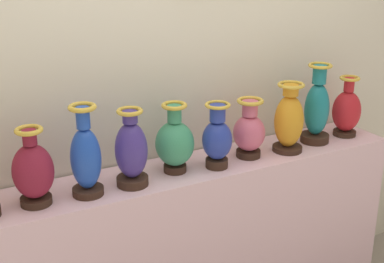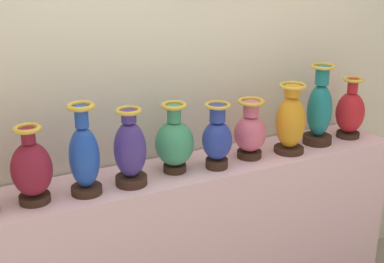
{
  "view_description": "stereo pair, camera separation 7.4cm",
  "coord_description": "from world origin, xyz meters",
  "px_view_note": "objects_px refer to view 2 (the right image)",
  "views": [
    {
      "loc": [
        -1.18,
        -2.19,
        2.03
      ],
      "look_at": [
        0.0,
        0.0,
        1.13
      ],
      "focal_mm": 50.85,
      "sensor_mm": 36.0,
      "label": 1
    },
    {
      "loc": [
        -1.11,
        -2.23,
        2.03
      ],
      "look_at": [
        0.0,
        0.0,
        1.13
      ],
      "focal_mm": 50.85,
      "sensor_mm": 36.0,
      "label": 2
    }
  ],
  "objects_px": {
    "vase_jade": "(174,142)",
    "vase_amber": "(291,121)",
    "vase_burgundy": "(32,169)",
    "vase_rose": "(250,132)",
    "vase_cobalt": "(217,139)",
    "vase_teal": "(319,110)",
    "vase_indigo": "(130,151)",
    "vase_sapphire": "(84,156)",
    "vase_crimson": "(350,112)"
  },
  "relations": [
    {
      "from": "vase_burgundy",
      "to": "vase_rose",
      "type": "bearing_deg",
      "value": 0.79
    },
    {
      "from": "vase_jade",
      "to": "vase_rose",
      "type": "xyz_separation_m",
      "value": [
        0.42,
        -0.01,
        -0.01
      ]
    },
    {
      "from": "vase_indigo",
      "to": "vase_cobalt",
      "type": "xyz_separation_m",
      "value": [
        0.45,
        -0.01,
        -0.01
      ]
    },
    {
      "from": "vase_cobalt",
      "to": "vase_burgundy",
      "type": "bearing_deg",
      "value": 178.34
    },
    {
      "from": "vase_indigo",
      "to": "vase_teal",
      "type": "bearing_deg",
      "value": 2.09
    },
    {
      "from": "vase_sapphire",
      "to": "vase_rose",
      "type": "bearing_deg",
      "value": 2.15
    },
    {
      "from": "vase_indigo",
      "to": "vase_amber",
      "type": "relative_size",
      "value": 0.99
    },
    {
      "from": "vase_rose",
      "to": "vase_sapphire",
      "type": "bearing_deg",
      "value": -177.85
    },
    {
      "from": "vase_amber",
      "to": "vase_crimson",
      "type": "distance_m",
      "value": 0.44
    },
    {
      "from": "vase_burgundy",
      "to": "vase_indigo",
      "type": "relative_size",
      "value": 0.94
    },
    {
      "from": "vase_indigo",
      "to": "vase_rose",
      "type": "height_order",
      "value": "vase_indigo"
    },
    {
      "from": "vase_rose",
      "to": "vase_teal",
      "type": "relative_size",
      "value": 0.7
    },
    {
      "from": "vase_cobalt",
      "to": "vase_rose",
      "type": "bearing_deg",
      "value": 10.72
    },
    {
      "from": "vase_jade",
      "to": "vase_amber",
      "type": "distance_m",
      "value": 0.65
    },
    {
      "from": "vase_cobalt",
      "to": "vase_indigo",
      "type": "bearing_deg",
      "value": 179.09
    },
    {
      "from": "vase_sapphire",
      "to": "vase_indigo",
      "type": "height_order",
      "value": "vase_sapphire"
    },
    {
      "from": "vase_cobalt",
      "to": "vase_teal",
      "type": "height_order",
      "value": "vase_teal"
    },
    {
      "from": "vase_sapphire",
      "to": "vase_jade",
      "type": "relative_size",
      "value": 1.2
    },
    {
      "from": "vase_sapphire",
      "to": "vase_crimson",
      "type": "distance_m",
      "value": 1.55
    },
    {
      "from": "vase_sapphire",
      "to": "vase_indigo",
      "type": "xyz_separation_m",
      "value": [
        0.21,
        -0.0,
        -0.01
      ]
    },
    {
      "from": "vase_sapphire",
      "to": "vase_cobalt",
      "type": "distance_m",
      "value": 0.66
    },
    {
      "from": "vase_jade",
      "to": "vase_cobalt",
      "type": "relative_size",
      "value": 1.05
    },
    {
      "from": "vase_burgundy",
      "to": "vase_indigo",
      "type": "xyz_separation_m",
      "value": [
        0.44,
        -0.02,
        0.01
      ]
    },
    {
      "from": "vase_cobalt",
      "to": "vase_jade",
      "type": "bearing_deg",
      "value": 166.3
    },
    {
      "from": "vase_cobalt",
      "to": "vase_teal",
      "type": "relative_size",
      "value": 0.75
    },
    {
      "from": "vase_sapphire",
      "to": "vase_crimson",
      "type": "relative_size",
      "value": 1.2
    },
    {
      "from": "vase_indigo",
      "to": "vase_crimson",
      "type": "relative_size",
      "value": 1.06
    },
    {
      "from": "vase_sapphire",
      "to": "vase_cobalt",
      "type": "bearing_deg",
      "value": -0.7
    },
    {
      "from": "vase_indigo",
      "to": "vase_burgundy",
      "type": "bearing_deg",
      "value": 177.56
    },
    {
      "from": "vase_jade",
      "to": "vase_amber",
      "type": "bearing_deg",
      "value": -3.61
    },
    {
      "from": "vase_sapphire",
      "to": "vase_teal",
      "type": "relative_size",
      "value": 0.94
    },
    {
      "from": "vase_sapphire",
      "to": "vase_amber",
      "type": "height_order",
      "value": "vase_sapphire"
    },
    {
      "from": "vase_burgundy",
      "to": "vase_cobalt",
      "type": "distance_m",
      "value": 0.88
    },
    {
      "from": "vase_jade",
      "to": "vase_teal",
      "type": "height_order",
      "value": "vase_teal"
    },
    {
      "from": "vase_burgundy",
      "to": "vase_indigo",
      "type": "height_order",
      "value": "vase_indigo"
    },
    {
      "from": "vase_burgundy",
      "to": "vase_amber",
      "type": "distance_m",
      "value": 1.33
    },
    {
      "from": "vase_cobalt",
      "to": "vase_teal",
      "type": "xyz_separation_m",
      "value": [
        0.66,
        0.05,
        0.04
      ]
    },
    {
      "from": "vase_indigo",
      "to": "vase_amber",
      "type": "xyz_separation_m",
      "value": [
        0.89,
        0.0,
        0.0
      ]
    },
    {
      "from": "vase_teal",
      "to": "vase_burgundy",
      "type": "bearing_deg",
      "value": -179.19
    },
    {
      "from": "vase_rose",
      "to": "vase_indigo",
      "type": "bearing_deg",
      "value": -177.09
    },
    {
      "from": "vase_burgundy",
      "to": "vase_crimson",
      "type": "distance_m",
      "value": 1.77
    },
    {
      "from": "vase_burgundy",
      "to": "vase_rose",
      "type": "height_order",
      "value": "vase_burgundy"
    },
    {
      "from": "vase_teal",
      "to": "vase_indigo",
      "type": "bearing_deg",
      "value": -177.91
    },
    {
      "from": "vase_jade",
      "to": "vase_rose",
      "type": "relative_size",
      "value": 1.11
    },
    {
      "from": "vase_jade",
      "to": "vase_teal",
      "type": "relative_size",
      "value": 0.78
    },
    {
      "from": "vase_jade",
      "to": "vase_rose",
      "type": "height_order",
      "value": "vase_jade"
    },
    {
      "from": "vase_indigo",
      "to": "vase_jade",
      "type": "distance_m",
      "value": 0.25
    },
    {
      "from": "vase_cobalt",
      "to": "vase_teal",
      "type": "distance_m",
      "value": 0.67
    },
    {
      "from": "vase_amber",
      "to": "vase_cobalt",
      "type": "bearing_deg",
      "value": -178.8
    },
    {
      "from": "vase_indigo",
      "to": "vase_teal",
      "type": "height_order",
      "value": "vase_teal"
    }
  ]
}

